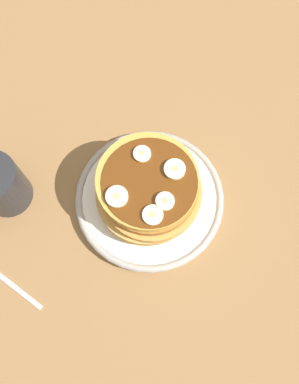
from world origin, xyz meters
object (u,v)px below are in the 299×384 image
(banana_slice_0, at_px, (153,215))
(pancake_stack, at_px, (150,190))
(banana_slice_2, at_px, (142,154))
(banana_slice_3, at_px, (175,169))
(plate, at_px, (150,199))
(banana_slice_4, at_px, (117,197))
(fork, at_px, (4,278))
(banana_slice_1, at_px, (168,200))

(banana_slice_0, bearing_deg, pancake_stack, -120.12)
(banana_slice_2, distance_m, banana_slice_3, 0.05)
(plate, distance_m, banana_slice_4, 0.10)
(plate, xyz_separation_m, fork, (0.26, -0.03, -0.01))
(banana_slice_1, bearing_deg, fork, -14.07)
(banana_slice_2, height_order, banana_slice_4, banana_slice_4)
(banana_slice_3, bearing_deg, pancake_stack, -8.61)
(banana_slice_0, height_order, banana_slice_1, banana_slice_1)
(banana_slice_0, xyz_separation_m, banana_slice_2, (-0.04, -0.08, 0.00))
(plate, xyz_separation_m, pancake_stack, (0.00, 0.00, 0.04))
(plate, xyz_separation_m, banana_slice_3, (-0.04, 0.01, 0.08))
(plate, height_order, banana_slice_0, banana_slice_0)
(plate, bearing_deg, pancake_stack, 56.81)
(banana_slice_2, relative_size, fork, 0.21)
(banana_slice_0, bearing_deg, banana_slice_1, -168.58)
(pancake_stack, relative_size, fork, 1.32)
(banana_slice_2, distance_m, fork, 0.29)
(banana_slice_1, bearing_deg, banana_slice_3, -138.49)
(banana_slice_1, relative_size, banana_slice_2, 1.02)
(pancake_stack, height_order, banana_slice_0, banana_slice_0)
(pancake_stack, bearing_deg, banana_slice_4, -8.62)
(fork, bearing_deg, banana_slice_2, -177.23)
(plate, relative_size, banana_slice_2, 9.11)
(pancake_stack, xyz_separation_m, banana_slice_2, (-0.02, -0.04, 0.04))
(banana_slice_2, height_order, fork, banana_slice_2)
(banana_slice_1, distance_m, banana_slice_2, 0.08)
(pancake_stack, height_order, fork, pancake_stack)
(pancake_stack, height_order, banana_slice_1, banana_slice_1)
(banana_slice_2, bearing_deg, banana_slice_3, 117.16)
(banana_slice_1, distance_m, banana_slice_4, 0.07)
(banana_slice_0, height_order, fork, banana_slice_0)
(banana_slice_3, height_order, banana_slice_4, same)
(banana_slice_3, bearing_deg, banana_slice_2, -62.84)
(pancake_stack, relative_size, banana_slice_1, 6.14)
(banana_slice_4, bearing_deg, pancake_stack, 171.38)
(banana_slice_0, distance_m, banana_slice_2, 0.09)
(banana_slice_1, height_order, banana_slice_3, same)
(plate, height_order, pancake_stack, pancake_stack)
(banana_slice_4, bearing_deg, plate, 172.09)
(banana_slice_0, bearing_deg, fork, -17.21)
(plate, distance_m, fork, 0.26)
(banana_slice_3, bearing_deg, fork, -6.60)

